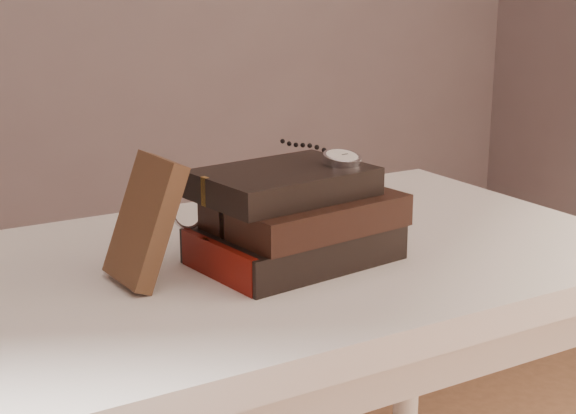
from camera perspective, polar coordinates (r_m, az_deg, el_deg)
table at (r=1.21m, az=-1.11°, el=-7.22°), size 1.00×0.60×0.75m
book_stack at (r=1.13m, az=0.50°, el=-0.74°), size 0.27×0.20×0.12m
journal at (r=1.06m, az=-9.41°, el=-0.90°), size 0.08×0.10×0.16m
pocket_watch at (r=1.15m, az=3.41°, el=3.29°), size 0.06×0.16×0.02m
eyeglasses at (r=1.15m, az=-5.64°, el=0.04°), size 0.12×0.13×0.05m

